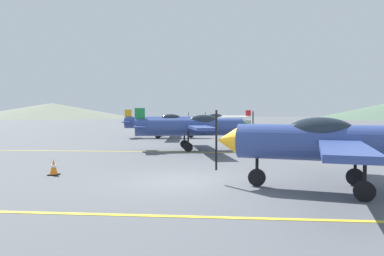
% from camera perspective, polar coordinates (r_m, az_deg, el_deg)
% --- Properties ---
extents(ground_plane, '(400.00, 400.00, 0.00)m').
position_cam_1_polar(ground_plane, '(12.23, -1.34, -8.50)').
color(ground_plane, '#54565B').
extents(apron_line_near, '(80.00, 0.16, 0.01)m').
position_cam_1_polar(apron_line_near, '(8.27, -4.64, -13.85)').
color(apron_line_near, yellow).
rests_on(apron_line_near, ground_plane).
extents(apron_line_far, '(80.00, 0.16, 0.01)m').
position_cam_1_polar(apron_line_far, '(20.91, 1.37, -3.90)').
color(apron_line_far, yellow).
rests_on(apron_line_far, ground_plane).
extents(airplane_near, '(7.63, 8.67, 2.61)m').
position_cam_1_polar(airplane_near, '(11.32, 22.81, -2.07)').
color(airplane_near, '#33478C').
rests_on(airplane_near, ground_plane).
extents(airplane_mid, '(7.63, 8.69, 2.61)m').
position_cam_1_polar(airplane_mid, '(22.22, 0.32, 0.26)').
color(airplane_mid, '#33478C').
rests_on(airplane_mid, ground_plane).
extents(airplane_far, '(7.59, 8.72, 2.61)m').
position_cam_1_polar(airplane_far, '(33.05, -4.44, 0.98)').
color(airplane_far, '#33478C').
rests_on(airplane_far, ground_plane).
extents(airplane_back, '(7.50, 8.66, 2.61)m').
position_cam_1_polar(airplane_back, '(42.84, 4.51, 1.32)').
color(airplane_back, white).
rests_on(airplane_back, ground_plane).
extents(traffic_cone_side, '(0.36, 0.36, 0.59)m').
position_cam_1_polar(traffic_cone_side, '(14.29, -21.24, -5.90)').
color(traffic_cone_side, black).
rests_on(traffic_cone_side, ground_plane).
extents(hill_left, '(68.92, 68.92, 6.23)m').
position_cam_1_polar(hill_left, '(158.27, -21.49, 2.59)').
color(hill_left, slate).
rests_on(hill_left, ground_plane).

